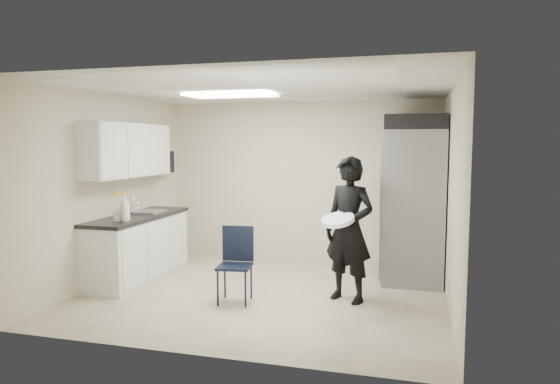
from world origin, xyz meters
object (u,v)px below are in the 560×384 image
(man_tuxedo, at_px, (349,229))
(folding_chair, at_px, (235,266))
(lower_counter, at_px, (138,248))
(commercial_fridge, at_px, (414,205))

(man_tuxedo, bearing_deg, folding_chair, -137.65)
(lower_counter, relative_size, man_tuxedo, 1.08)
(lower_counter, relative_size, folding_chair, 2.15)
(lower_counter, bearing_deg, folding_chair, -21.53)
(folding_chair, bearing_deg, commercial_fridge, 33.24)
(lower_counter, distance_m, man_tuxedo, 3.07)
(commercial_fridge, xyz_separation_m, man_tuxedo, (-0.75, -1.32, -0.17))
(commercial_fridge, bearing_deg, lower_counter, -164.12)
(commercial_fridge, xyz_separation_m, folding_chair, (-2.07, -1.75, -0.61))
(folding_chair, bearing_deg, man_tuxedo, 11.16)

